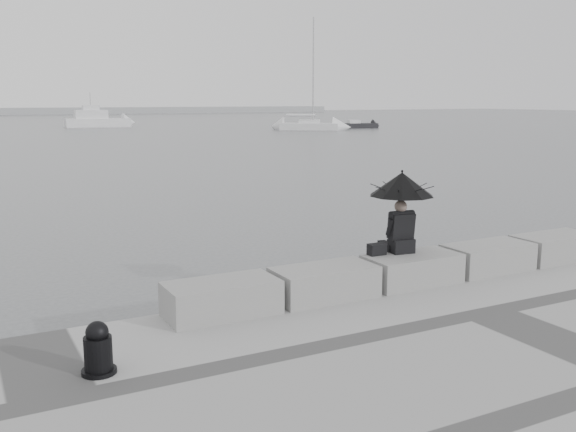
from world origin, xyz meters
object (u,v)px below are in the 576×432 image
seated_person (402,194)px  motor_cruiser (98,120)px  sailboat_right (309,125)px  mooring_bollard (98,352)px  small_motorboat (359,125)px

seated_person → motor_cruiser: motor_cruiser is taller
seated_person → sailboat_right: size_ratio=0.11×
mooring_bollard → small_motorboat: size_ratio=0.13×
seated_person → small_motorboat: (39.17, 59.21, -1.66)m
sailboat_right → motor_cruiser: bearing=170.5°
seated_person → small_motorboat: seated_person is taller
seated_person → small_motorboat: size_ratio=0.28×
motor_cruiser → seated_person: bearing=-94.6°
mooring_bollard → motor_cruiser: 80.69m
seated_person → small_motorboat: bearing=64.4°
seated_person → small_motorboat: 71.02m
mooring_bollard → small_motorboat: bearing=53.8°
mooring_bollard → sailboat_right: size_ratio=0.05×
sailboat_right → mooring_bollard: bearing=-86.4°
sailboat_right → motor_cruiser: sailboat_right is taller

